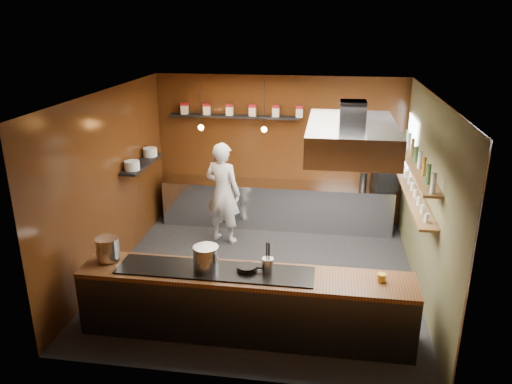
% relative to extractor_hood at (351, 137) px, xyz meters
% --- Properties ---
extents(floor, '(5.00, 5.00, 0.00)m').
position_rel_extractor_hood_xyz_m(floor, '(-1.30, 0.40, -2.51)').
color(floor, black).
rests_on(floor, ground).
extents(back_wall, '(5.00, 0.00, 5.00)m').
position_rel_extractor_hood_xyz_m(back_wall, '(-1.30, 2.90, -1.01)').
color(back_wall, '#3A160A').
rests_on(back_wall, ground).
extents(left_wall, '(0.00, 5.00, 5.00)m').
position_rel_extractor_hood_xyz_m(left_wall, '(-3.80, 0.40, -1.01)').
color(left_wall, '#3A160A').
rests_on(left_wall, ground).
extents(right_wall, '(0.00, 5.00, 5.00)m').
position_rel_extractor_hood_xyz_m(right_wall, '(1.20, 0.40, -1.01)').
color(right_wall, brown).
rests_on(right_wall, ground).
extents(ceiling, '(5.00, 5.00, 0.00)m').
position_rel_extractor_hood_xyz_m(ceiling, '(-1.30, 0.40, 0.49)').
color(ceiling, silver).
rests_on(ceiling, back_wall).
extents(window_pane, '(0.00, 1.00, 1.00)m').
position_rel_extractor_hood_xyz_m(window_pane, '(1.15, 2.10, -0.61)').
color(window_pane, white).
rests_on(window_pane, right_wall).
extents(prep_counter, '(4.60, 0.65, 0.90)m').
position_rel_extractor_hood_xyz_m(prep_counter, '(-1.30, 2.57, -2.06)').
color(prep_counter, silver).
rests_on(prep_counter, floor).
extents(pass_counter, '(4.40, 0.72, 0.94)m').
position_rel_extractor_hood_xyz_m(pass_counter, '(-1.30, -1.20, -2.04)').
color(pass_counter, '#38383D').
rests_on(pass_counter, floor).
extents(tin_shelf, '(2.60, 0.26, 0.04)m').
position_rel_extractor_hood_xyz_m(tin_shelf, '(-2.20, 2.76, -0.31)').
color(tin_shelf, black).
rests_on(tin_shelf, back_wall).
extents(plate_shelf, '(0.30, 1.40, 0.04)m').
position_rel_extractor_hood_xyz_m(plate_shelf, '(-3.64, 1.40, -0.96)').
color(plate_shelf, black).
rests_on(plate_shelf, left_wall).
extents(bottle_shelf_upper, '(0.26, 2.80, 0.04)m').
position_rel_extractor_hood_xyz_m(bottle_shelf_upper, '(1.04, 0.70, -0.59)').
color(bottle_shelf_upper, brown).
rests_on(bottle_shelf_upper, right_wall).
extents(bottle_shelf_lower, '(0.26, 2.80, 0.04)m').
position_rel_extractor_hood_xyz_m(bottle_shelf_lower, '(1.04, 0.70, -1.06)').
color(bottle_shelf_lower, brown).
rests_on(bottle_shelf_lower, right_wall).
extents(extractor_hood, '(1.20, 2.00, 0.72)m').
position_rel_extractor_hood_xyz_m(extractor_hood, '(0.00, 0.00, 0.00)').
color(extractor_hood, '#38383D').
rests_on(extractor_hood, ceiling).
extents(pendant_left, '(0.10, 0.10, 0.95)m').
position_rel_extractor_hood_xyz_m(pendant_left, '(-2.70, 2.10, -0.35)').
color(pendant_left, black).
rests_on(pendant_left, ceiling).
extents(pendant_right, '(0.10, 0.10, 0.95)m').
position_rel_extractor_hood_xyz_m(pendant_right, '(-1.50, 2.10, -0.35)').
color(pendant_right, black).
rests_on(pendant_right, ceiling).
extents(storage_tins, '(2.43, 0.13, 0.22)m').
position_rel_extractor_hood_xyz_m(storage_tins, '(-2.05, 2.76, -0.17)').
color(storage_tins, beige).
rests_on(storage_tins, tin_shelf).
extents(plate_stacks, '(0.26, 1.16, 0.16)m').
position_rel_extractor_hood_xyz_m(plate_stacks, '(-3.64, 1.40, -0.86)').
color(plate_stacks, silver).
rests_on(plate_stacks, plate_shelf).
extents(bottles, '(0.06, 2.66, 0.24)m').
position_rel_extractor_hood_xyz_m(bottles, '(1.04, 0.70, -0.45)').
color(bottles, silver).
rests_on(bottles, bottle_shelf_upper).
extents(wine_glasses, '(0.07, 2.37, 0.13)m').
position_rel_extractor_hood_xyz_m(wine_glasses, '(1.04, 0.70, -0.97)').
color(wine_glasses, silver).
rests_on(wine_glasses, bottle_shelf_lower).
extents(stockpot_large, '(0.41, 0.41, 0.31)m').
position_rel_extractor_hood_xyz_m(stockpot_large, '(-3.21, -1.12, -1.41)').
color(stockpot_large, silver).
rests_on(stockpot_large, pass_counter).
extents(stockpot_small, '(0.44, 0.44, 0.31)m').
position_rel_extractor_hood_xyz_m(stockpot_small, '(-1.82, -1.18, -1.41)').
color(stockpot_small, silver).
rests_on(stockpot_small, pass_counter).
extents(utensil_crock, '(0.19, 0.19, 0.20)m').
position_rel_extractor_hood_xyz_m(utensil_crock, '(-1.00, -1.16, -1.47)').
color(utensil_crock, silver).
rests_on(utensil_crock, pass_counter).
extents(frying_pan, '(0.44, 0.27, 0.07)m').
position_rel_extractor_hood_xyz_m(frying_pan, '(-1.28, -1.16, -1.53)').
color(frying_pan, black).
rests_on(frying_pan, pass_counter).
extents(butter_jar, '(0.14, 0.14, 0.10)m').
position_rel_extractor_hood_xyz_m(butter_jar, '(0.44, -1.14, -1.53)').
color(butter_jar, gold).
rests_on(butter_jar, pass_counter).
extents(espresso_machine, '(0.52, 0.51, 0.42)m').
position_rel_extractor_hood_xyz_m(espresso_machine, '(0.80, 2.59, -1.39)').
color(espresso_machine, black).
rests_on(espresso_machine, prep_counter).
extents(chef, '(0.81, 0.65, 1.93)m').
position_rel_extractor_hood_xyz_m(chef, '(-2.22, 1.69, -1.54)').
color(chef, silver).
rests_on(chef, floor).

